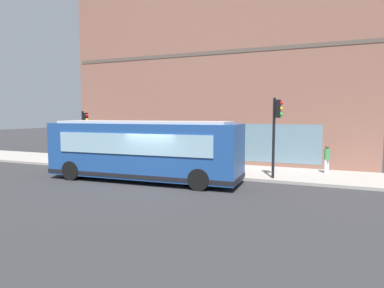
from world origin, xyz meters
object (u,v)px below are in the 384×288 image
Objects in this scene: city_bus_nearside at (143,151)px; traffic_light_down_block at (85,127)px; traffic_light_near_corner at (276,123)px; pedestrian_walking_along_curb at (224,153)px; pedestrian_near_hydrant at (327,157)px; newspaper_vending_box at (119,156)px; fire_hydrant at (237,165)px.

traffic_light_down_block is at bearing 66.96° from city_bus_nearside.
city_bus_nearside is 2.93× the size of traffic_light_down_block.
traffic_light_near_corner is at bearing -68.74° from city_bus_nearside.
pedestrian_near_hydrant is (0.99, -5.66, -0.10)m from pedestrian_walking_along_curb.
pedestrian_walking_along_curb reaches higher than pedestrian_near_hydrant.
pedestrian_walking_along_curb is 1.10× the size of pedestrian_near_hydrant.
pedestrian_walking_along_curb is 7.31m from newspaper_vending_box.
traffic_light_down_block is at bearing 97.88° from fire_hydrant.
fire_hydrant is (1.37, 2.37, -2.48)m from traffic_light_near_corner.
traffic_light_near_corner is 3.70m from fire_hydrant.
traffic_light_down_block is at bearing 132.28° from newspaper_vending_box.
fire_hydrant is (1.35, -9.76, -2.05)m from traffic_light_down_block.
newspaper_vending_box is at bearing 82.08° from traffic_light_near_corner.
fire_hydrant is at bearing 104.30° from pedestrian_near_hydrant.
newspaper_vending_box reaches higher than fire_hydrant.
pedestrian_walking_along_curb is 1.93× the size of newspaper_vending_box.
city_bus_nearside is at bearing -113.04° from traffic_light_down_block.
fire_hydrant is at bearing -90.67° from newspaper_vending_box.
traffic_light_down_block is (2.48, 5.82, 1.01)m from city_bus_nearside.
fire_hydrant is 1.11m from pedestrian_walking_along_curb.
city_bus_nearside is 6.41m from traffic_light_down_block.
traffic_light_down_block is 2.91m from newspaper_vending_box.
pedestrian_walking_along_curb reaches higher than newspaper_vending_box.
city_bus_nearside reaches higher than pedestrian_near_hydrant.
traffic_light_near_corner is 2.36× the size of pedestrian_walking_along_curb.
traffic_light_near_corner reaches higher than traffic_light_down_block.
traffic_light_down_block is 9.13m from pedestrian_walking_along_curb.
pedestrian_walking_along_curb is 5.74m from pedestrian_near_hydrant.
newspaper_vending_box is (-0.13, 7.29, -0.55)m from pedestrian_walking_along_curb.
city_bus_nearside is 10.08m from pedestrian_near_hydrant.
pedestrian_near_hydrant is at bearing -79.98° from traffic_light_down_block.
pedestrian_near_hydrant is at bearing -80.08° from pedestrian_walking_along_curb.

